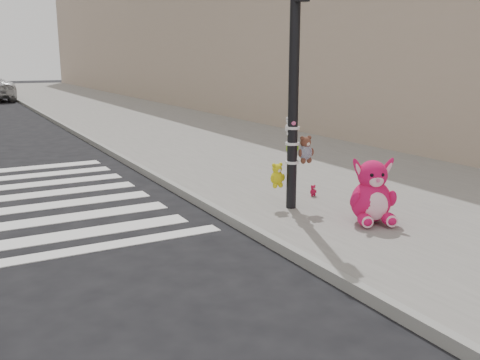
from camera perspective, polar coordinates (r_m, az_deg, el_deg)
ground at (r=6.10m, az=-5.67°, el=-11.48°), size 120.00×120.00×0.00m
sidewalk_near at (r=16.91m, az=-3.39°, el=4.58°), size 7.00×80.00×0.14m
curb_edge at (r=15.77m, az=-14.82°, el=3.57°), size 0.12×80.00×0.15m
bld_near at (r=28.24m, az=-2.06°, el=17.96°), size 5.00×60.00×10.00m
signal_pole at (r=8.45m, az=5.73°, el=7.71°), size 0.71×0.49×4.00m
pink_bunny at (r=8.05m, az=13.90°, el=-1.66°), size 0.82×0.88×0.99m
red_teddy at (r=9.45m, az=7.80°, el=-1.12°), size 0.14×0.10×0.20m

